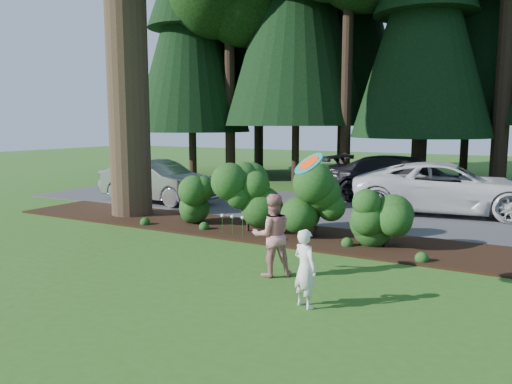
{
  "coord_description": "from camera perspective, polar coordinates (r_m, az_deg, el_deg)",
  "views": [
    {
      "loc": [
        6.24,
        -8.06,
        2.86
      ],
      "look_at": [
        0.76,
        1.72,
        1.3
      ],
      "focal_mm": 35.0,
      "sensor_mm": 36.0,
      "label": 1
    }
  ],
  "objects": [
    {
      "name": "adult",
      "position": [
        9.35,
        1.85,
        -4.94
      ],
      "size": [
        0.96,
        0.94,
        1.56
      ],
      "primitive_type": "imported",
      "rotation": [
        0.0,
        0.0,
        3.84
      ],
      "color": "#AD171D",
      "rests_on": "ground"
    },
    {
      "name": "car_white_suv",
      "position": [
        16.77,
        21.02,
        0.44
      ],
      "size": [
        6.09,
        3.51,
        1.6
      ],
      "primitive_type": "imported",
      "rotation": [
        0.0,
        0.0,
        1.73
      ],
      "color": "silver",
      "rests_on": "driveway"
    },
    {
      "name": "frisbee",
      "position": [
        7.94,
        6.05,
        3.25
      ],
      "size": [
        0.59,
        0.47,
        0.48
      ],
      "color": "#18847C",
      "rests_on": "ground"
    },
    {
      "name": "lily_cluster",
      "position": [
        12.56,
        -2.72,
        -2.93
      ],
      "size": [
        0.69,
        0.09,
        0.57
      ],
      "color": "#183B12",
      "rests_on": "ground"
    },
    {
      "name": "car_silver_wagon",
      "position": [
        18.26,
        -11.24,
        1.22
      ],
      "size": [
        4.61,
        1.85,
        1.49
      ],
      "primitive_type": "imported",
      "rotation": [
        0.0,
        0.0,
        1.51
      ],
      "color": "#A6A6AB",
      "rests_on": "driveway"
    },
    {
      "name": "car_dark_suv",
      "position": [
        18.4,
        16.7,
        1.34
      ],
      "size": [
        5.95,
        3.03,
        1.65
      ],
      "primitive_type": "imported",
      "rotation": [
        0.0,
        0.0,
        1.44
      ],
      "color": "black",
      "rests_on": "driveway"
    },
    {
      "name": "child",
      "position": [
        7.85,
        5.62,
        -8.68
      ],
      "size": [
        0.53,
        0.46,
        1.24
      ],
      "primitive_type": "imported",
      "rotation": [
        0.0,
        0.0,
        2.72
      ],
      "color": "white",
      "rests_on": "ground"
    },
    {
      "name": "ground",
      "position": [
        10.59,
        -8.26,
        -7.83
      ],
      "size": [
        80.0,
        80.0,
        0.0
      ],
      "primitive_type": "plane",
      "color": "#2B5418",
      "rests_on": "ground"
    },
    {
      "name": "driveway",
      "position": [
        17.0,
        7.3,
        -1.77
      ],
      "size": [
        22.0,
        6.0,
        0.03
      ],
      "primitive_type": "cube",
      "color": "#38383A",
      "rests_on": "ground"
    },
    {
      "name": "shrub_row",
      "position": [
        12.63,
        3.17,
        -1.43
      ],
      "size": [
        6.53,
        1.6,
        1.61
      ],
      "color": "#183B12",
      "rests_on": "ground"
    },
    {
      "name": "mulch_bed",
      "position": [
        13.22,
        0.35,
        -4.45
      ],
      "size": [
        16.0,
        2.5,
        0.05
      ],
      "primitive_type": "cube",
      "color": "black",
      "rests_on": "ground"
    }
  ]
}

